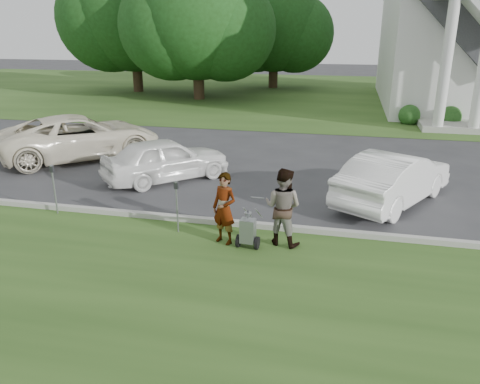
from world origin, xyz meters
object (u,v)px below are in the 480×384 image
(tree_far, at_px, (133,15))
(striping_cart, at_px, (248,231))
(parking_meter_far, at_px, (54,184))
(church, at_px, (467,8))
(tree_back, at_px, (274,29))
(person_left, at_px, (224,209))
(parking_meter_near, at_px, (177,201))
(car_b, at_px, (166,159))
(tree_left, at_px, (197,23))
(person_right, at_px, (283,207))
(car_d, at_px, (394,178))
(car_a, at_px, (80,137))

(tree_far, relative_size, striping_cart, 11.37)
(parking_meter_far, bearing_deg, tree_far, 109.93)
(striping_cart, xyz_separation_m, parking_meter_far, (-5.42, 0.87, 0.45))
(church, bearing_deg, tree_back, 152.15)
(person_left, height_order, parking_meter_near, person_left)
(striping_cart, xyz_separation_m, parking_meter_near, (-1.84, 0.45, 0.42))
(tree_back, relative_size, car_b, 2.33)
(tree_back, height_order, striping_cart, tree_back)
(tree_left, relative_size, parking_meter_far, 7.83)
(church, distance_m, parking_meter_near, 26.01)
(person_right, relative_size, parking_meter_near, 1.38)
(tree_far, distance_m, striping_cart, 29.81)
(tree_back, height_order, person_left, tree_back)
(tree_back, bearing_deg, church, -27.85)
(tree_far, height_order, striping_cart, tree_far)
(car_d, bearing_deg, tree_far, -21.16)
(car_a, distance_m, car_d, 11.54)
(striping_cart, xyz_separation_m, car_a, (-7.88, 6.27, 0.42))
(striping_cart, distance_m, car_d, 5.09)
(car_a, xyz_separation_m, car_b, (4.22, -1.90, -0.12))
(tree_left, height_order, car_a, tree_left)
(person_left, distance_m, parking_meter_far, 4.90)
(person_left, relative_size, car_a, 0.28)
(person_left, height_order, car_d, person_left)
(tree_far, bearing_deg, parking_meter_near, -63.47)
(tree_left, bearing_deg, church, 3.79)
(person_right, distance_m, car_a, 10.43)
(tree_back, distance_m, person_right, 30.85)
(church, bearing_deg, person_right, -108.76)
(car_a, distance_m, car_b, 4.63)
(tree_far, height_order, car_b, tree_far)
(tree_back, height_order, car_d, tree_back)
(church, distance_m, car_b, 23.50)
(car_b, bearing_deg, parking_meter_far, 108.43)
(car_a, bearing_deg, person_right, -168.46)
(person_right, bearing_deg, tree_far, -43.59)
(church, height_order, tree_left, church)
(tree_far, xyz_separation_m, car_a, (6.49, -19.30, -4.87))
(person_left, bearing_deg, tree_back, 119.97)
(striping_cart, bearing_deg, tree_left, 113.77)
(tree_left, distance_m, car_b, 19.31)
(tree_far, bearing_deg, tree_left, -26.56)
(person_left, bearing_deg, car_b, 148.94)
(tree_left, bearing_deg, car_b, -75.49)
(tree_left, relative_size, person_right, 5.90)
(tree_back, height_order, parking_meter_far, tree_back)
(striping_cart, relative_size, person_left, 0.61)
(person_left, relative_size, car_d, 0.37)
(striping_cart, distance_m, parking_meter_near, 1.94)
(church, relative_size, car_a, 4.07)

